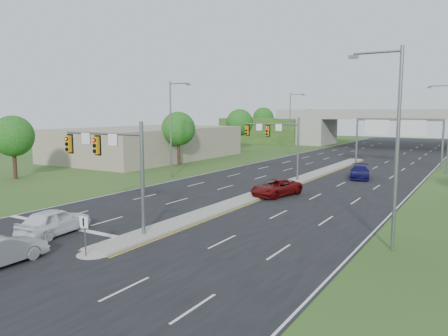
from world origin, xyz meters
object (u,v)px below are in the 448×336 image
car_silver (0,251)px  overpass (393,131)px  signal_mast_far (279,138)px  car_white (54,221)px  sign_gantry (397,129)px  keep_right_sign (84,229)px  car_far_b (360,172)px  signal_mast_near (114,158)px  car_far_a (276,188)px

car_silver → overpass: bearing=-92.9°
signal_mast_far → car_white: signal_mast_far is taller
signal_mast_far → sign_gantry: 21.91m
keep_right_sign → overpass: 84.55m
car_white → overpass: bearing=-100.2°
sign_gantry → car_far_b: size_ratio=2.26×
car_white → car_silver: car_white is taller
signal_mast_near → keep_right_sign: bearing=-63.1°
overpass → car_far_b: 49.83m
car_white → car_far_a: size_ratio=0.91×
sign_gantry → signal_mast_near: bearing=-101.2°
signal_mast_near → car_far_a: signal_mast_near is taller
car_far_a → car_far_b: bearing=88.4°
keep_right_sign → car_far_a: keep_right_sign is taller
sign_gantry → car_silver: size_ratio=2.54×
keep_right_sign → sign_gantry: size_ratio=0.19×
overpass → car_far_b: overpass is taller
overpass → car_silver: bearing=-91.7°
overpass → car_silver: overpass is taller
car_silver → car_far_a: size_ratio=0.85×
car_white → car_far_b: size_ratio=0.95×
car_far_a → car_far_b: same height
signal_mast_far → sign_gantry: bearing=65.9°
signal_mast_far → keep_right_sign: bearing=-85.6°
car_silver → car_far_b: (7.94, 38.09, -0.01)m
signal_mast_far → car_white: (-2.74, -27.48, -3.87)m
overpass → car_white: bearing=-93.5°
sign_gantry → car_far_a: (-5.18, -28.82, -4.47)m
sign_gantry → car_silver: (-9.28, -52.47, -4.47)m
signal_mast_far → car_far_b: 10.25m
car_silver → signal_mast_far: bearing=-91.8°
car_far_a → car_far_b: 14.94m
overpass → car_white: 82.75m
signal_mast_near → car_silver: bearing=-92.5°
sign_gantry → overpass: (-6.68, 35.08, -1.69)m
car_silver → keep_right_sign: bearing=-131.8°
keep_right_sign → overpass: size_ratio=0.03×
overpass → sign_gantry: bearing=-79.2°
keep_right_sign → car_far_b: bearing=81.3°
signal_mast_far → car_far_a: size_ratio=1.31×
overpass → car_far_a: (1.50, -63.90, -2.79)m
keep_right_sign → car_far_b: 35.48m
sign_gantry → car_white: (-11.68, -47.47, -4.39)m
keep_right_sign → car_silver: 4.05m
car_white → car_far_b: 34.67m
signal_mast_far → car_far_b: bearing=36.4°
keep_right_sign → sign_gantry: bearing=82.3°
car_far_b → car_far_a: bearing=-118.5°
overpass → car_far_b: (5.34, -49.46, -2.79)m
signal_mast_far → car_far_b: (7.61, 5.61, -3.96)m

